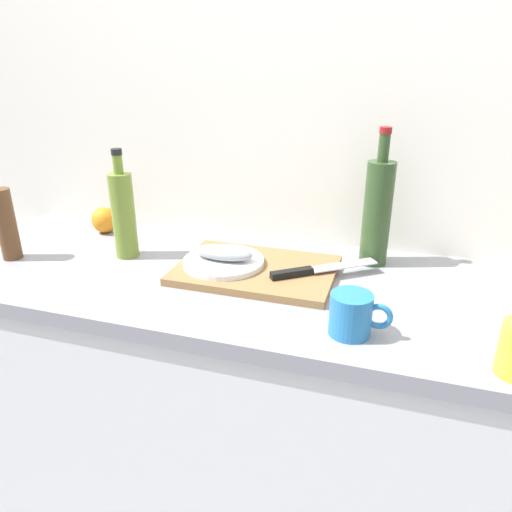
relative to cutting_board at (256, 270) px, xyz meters
name	(u,v)px	position (x,y,z in m)	size (l,w,h in m)	color
back_wall	(329,124)	(0.12, 0.29, 0.34)	(3.20, 0.05, 2.50)	white
kitchen_counter	(293,426)	(0.12, -0.03, -0.46)	(2.00, 0.60, 0.90)	white
cutting_board	(256,270)	(0.00, 0.00, 0.00)	(0.41, 0.28, 0.02)	olive
white_plate	(224,262)	(-0.09, -0.01, 0.02)	(0.21, 0.21, 0.01)	white
fish_fillet	(223,253)	(-0.09, -0.01, 0.04)	(0.16, 0.07, 0.04)	gray
chef_knife	(311,270)	(0.15, 0.00, 0.02)	(0.25, 0.20, 0.02)	silver
olive_oil_bottle	(123,214)	(-0.39, 0.01, 0.12)	(0.06, 0.06, 0.30)	olive
wine_bottle	(377,211)	(0.28, 0.17, 0.14)	(0.07, 0.07, 0.36)	#2D4723
coffee_mug_1	(352,314)	(0.27, -0.22, 0.03)	(0.13, 0.09, 0.09)	#2672B2
orange_1	(105,220)	(-0.56, 0.16, 0.03)	(0.08, 0.08, 0.08)	orange
pepper_mill	(6,224)	(-0.69, -0.10, 0.09)	(0.05, 0.05, 0.20)	brown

